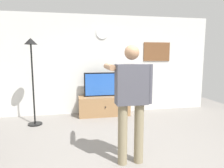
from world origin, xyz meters
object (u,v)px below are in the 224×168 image
object	(u,v)px
television	(104,84)
framed_picture	(157,52)
person_standing_nearer_lamp	(131,97)
tv_stand	(104,106)
wall_clock	(102,33)
floor_lamp	(32,64)

from	to	relation	value
television	framed_picture	distance (m)	1.83
framed_picture	person_standing_nearer_lamp	xyz separation A→B (m)	(-1.57, -2.79, -0.71)
tv_stand	framed_picture	distance (m)	2.18
framed_picture	person_standing_nearer_lamp	world-z (taller)	framed_picture
framed_picture	tv_stand	bearing A→B (deg)	-169.48
television	wall_clock	world-z (taller)	wall_clock
tv_stand	television	xyz separation A→B (m)	(-0.00, 0.05, 0.58)
framed_picture	floor_lamp	bearing A→B (deg)	-167.28
framed_picture	person_standing_nearer_lamp	distance (m)	3.28
tv_stand	floor_lamp	xyz separation A→B (m)	(-1.71, -0.45, 1.16)
television	framed_picture	xyz separation A→B (m)	(1.59, 0.25, 0.88)
tv_stand	framed_picture	xyz separation A→B (m)	(1.59, 0.30, 1.46)
television	wall_clock	distance (m)	1.40
tv_stand	framed_picture	bearing A→B (deg)	10.52
television	person_standing_nearer_lamp	xyz separation A→B (m)	(0.02, -2.54, 0.17)
tv_stand	wall_clock	bearing A→B (deg)	90.00
television	person_standing_nearer_lamp	distance (m)	2.55
wall_clock	person_standing_nearer_lamp	xyz separation A→B (m)	(0.02, -2.79, -1.21)
wall_clock	person_standing_nearer_lamp	distance (m)	3.04
wall_clock	person_standing_nearer_lamp	bearing A→B (deg)	-89.62
floor_lamp	person_standing_nearer_lamp	xyz separation A→B (m)	(1.73, -2.05, -0.42)
person_standing_nearer_lamp	floor_lamp	bearing A→B (deg)	130.13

